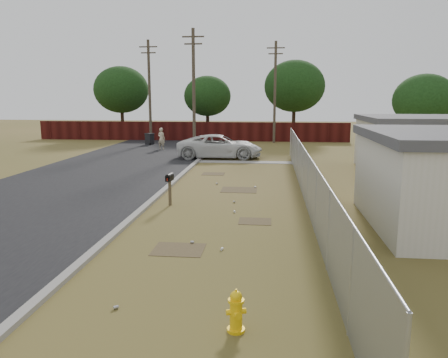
# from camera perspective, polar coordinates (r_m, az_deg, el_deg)

# --- Properties ---
(ground) EXTENTS (120.00, 120.00, 0.00)m
(ground) POSITION_cam_1_polar(r_m,az_deg,el_deg) (16.88, 0.23, -3.55)
(ground) COLOR brown
(ground) RESTS_ON ground
(street) EXTENTS (15.10, 60.00, 0.12)m
(street) POSITION_cam_1_polar(r_m,az_deg,el_deg) (26.07, -12.87, 1.30)
(street) COLOR black
(street) RESTS_ON ground
(chainlink_fence) EXTENTS (0.10, 27.06, 2.02)m
(chainlink_fence) POSITION_cam_1_polar(r_m,az_deg,el_deg) (17.68, 10.69, -0.43)
(chainlink_fence) COLOR #999CA1
(chainlink_fence) RESTS_ON ground
(privacy_fence) EXTENTS (30.00, 0.12, 1.80)m
(privacy_fence) POSITION_cam_1_polar(r_m,az_deg,el_deg) (42.10, -4.47, 6.23)
(privacy_fence) COLOR #40100D
(privacy_fence) RESTS_ON ground
(utility_poles) EXTENTS (12.60, 8.24, 9.00)m
(utility_poles) POSITION_cam_1_polar(r_m,az_deg,el_deg) (37.32, -2.20, 11.52)
(utility_poles) COLOR #4E4334
(utility_poles) RESTS_ON ground
(horizon_trees) EXTENTS (33.32, 31.94, 7.78)m
(horizon_trees) POSITION_cam_1_polar(r_m,az_deg,el_deg) (39.84, 4.97, 11.34)
(horizon_trees) COLOR #312216
(horizon_trees) RESTS_ON ground
(fire_hydrant) EXTENTS (0.40, 0.40, 0.81)m
(fire_hydrant) POSITION_cam_1_polar(r_m,az_deg,el_deg) (8.14, 1.59, -16.95)
(fire_hydrant) COLOR yellow
(fire_hydrant) RESTS_ON ground
(mailbox) EXTENTS (0.24, 0.55, 1.26)m
(mailbox) POSITION_cam_1_polar(r_m,az_deg,el_deg) (16.89, -7.12, -0.16)
(mailbox) COLOR brown
(mailbox) RESTS_ON ground
(pickup_truck) EXTENTS (5.94, 3.02, 1.61)m
(pickup_truck) POSITION_cam_1_polar(r_m,az_deg,el_deg) (29.99, -0.56, 4.29)
(pickup_truck) COLOR silver
(pickup_truck) RESTS_ON ground
(pedestrian) EXTENTS (0.73, 0.59, 1.73)m
(pedestrian) POSITION_cam_1_polar(r_m,az_deg,el_deg) (35.17, -8.18, 5.23)
(pedestrian) COLOR #BCAC8A
(pedestrian) RESTS_ON ground
(trash_bin) EXTENTS (0.86, 0.92, 1.00)m
(trash_bin) POSITION_cam_1_polar(r_m,az_deg,el_deg) (39.06, -9.70, 5.20)
(trash_bin) COLOR black
(trash_bin) RESTS_ON ground
(scattered_litter) EXTENTS (2.45, 12.78, 0.07)m
(scattered_litter) POSITION_cam_1_polar(r_m,az_deg,el_deg) (15.43, -0.66, -4.77)
(scattered_litter) COLOR silver
(scattered_litter) RESTS_ON ground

